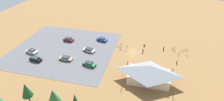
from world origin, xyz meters
TOP-DOWN VIEW (x-y plane):
  - ground at (0.00, 0.00)m, footprint 160.00×160.00m
  - parking_lot_asphalt at (25.53, 3.62)m, footprint 37.29×34.07m
  - bike_pavilion at (-6.47, 14.49)m, footprint 13.96×8.57m
  - trash_bin at (-3.71, -5.33)m, footprint 0.60×0.60m
  - lot_sign at (4.59, -1.78)m, footprint 0.56×0.08m
  - pine_midwest at (14.07, 30.30)m, footprint 3.03×3.03m
  - pine_center at (21.29, 30.15)m, footprint 2.55×2.55m
  - bicycle_black_front_row at (-19.05, -5.76)m, footprint 1.74×0.49m
  - bicycle_teal_edge_north at (-17.43, -4.41)m, footprint 1.66×0.58m
  - bicycle_purple_back_row at (-16.00, -1.86)m, footprint 0.77×1.53m
  - bicycle_red_yard_left at (-14.64, -4.07)m, footprint 1.17×1.39m
  - bicycle_green_yard_front at (4.82, -1.04)m, footprint 0.53×1.78m
  - bicycle_yellow_yard_center at (-18.83, -1.94)m, footprint 0.64×1.68m
  - bicycle_blue_mid_cluster at (2.64, -3.01)m, footprint 0.48×1.64m
  - bicycle_silver_lone_west at (5.81, -2.42)m, footprint 1.69×0.48m
  - bicycle_orange_near_sign at (2.77, 0.10)m, footprint 1.78×0.58m
  - bicycle_white_near_porch at (-14.48, -5.86)m, footprint 1.17×1.41m
  - car_maroon_front_row at (26.56, -2.21)m, footprint 4.44×2.34m
  - car_white_second_row at (35.47, 9.23)m, footprint 4.63×2.79m
  - car_silver_end_stall at (15.73, 3.35)m, footprint 4.77×2.79m
  - car_tan_inner_stall at (21.49, 10.38)m, footprint 4.68×2.00m
  - car_black_mid_lot at (31.24, 13.26)m, footprint 4.59×2.41m
  - car_blue_far_end at (13.41, -5.53)m, footprint 4.61×2.83m
  - car_green_near_entry at (12.63, 11.54)m, footprint 4.65×2.61m
  - visitor_crossing_yard at (-3.60, -0.58)m, footprint 0.36×0.39m
  - visitor_near_lot at (-10.91, -4.15)m, footprint 0.40×0.39m
  - visitor_by_pavilion at (-15.16, 3.39)m, footprint 0.36×0.36m

SIDE VIEW (x-z plane):
  - ground at x=0.00m, z-range 0.00..0.00m
  - parking_lot_asphalt at x=25.53m, z-range 0.00..0.05m
  - bicycle_blue_mid_cluster at x=2.64m, z-range -0.04..0.74m
  - bicycle_silver_lone_west at x=5.81m, z-range -0.04..0.74m
  - bicycle_yellow_yard_center at x=-18.83m, z-range -0.03..0.74m
  - bicycle_purple_back_row at x=-16.00m, z-range -0.06..0.79m
  - bicycle_white_near_porch at x=-14.48m, z-range -0.04..0.80m
  - bicycle_red_yard_left at x=-14.64m, z-range -0.04..0.81m
  - bicycle_orange_near_sign at x=2.77m, z-range -0.06..0.83m
  - bicycle_green_yard_front at x=4.82m, z-range -0.05..0.84m
  - bicycle_teal_edge_north at x=-17.43m, z-range -0.07..0.85m
  - bicycle_black_front_row at x=-19.05m, z-range -0.02..0.82m
  - trash_bin at x=-3.71m, z-range 0.00..0.90m
  - car_tan_inner_stall at x=21.49m, z-range 0.05..1.38m
  - car_silver_end_stall at x=15.73m, z-range 0.04..1.41m
  - car_green_near_entry at x=12.63m, z-range 0.05..1.45m
  - car_black_mid_lot at x=31.24m, z-range 0.04..1.46m
  - car_white_second_row at x=35.47m, z-range 0.04..1.48m
  - car_blue_far_end at x=13.41m, z-range 0.04..1.49m
  - car_maroon_front_row at x=26.56m, z-range 0.04..1.54m
  - visitor_crossing_yard at x=-3.60m, z-range 0.04..1.65m
  - visitor_near_lot at x=-10.91m, z-range 0.04..1.70m
  - visitor_by_pavilion at x=-15.16m, z-range 0.04..1.70m
  - lot_sign at x=4.59m, z-range 0.31..2.51m
  - bike_pavilion at x=-6.47m, z-range 0.35..5.91m
  - pine_midwest at x=14.07m, z-range 1.38..7.97m
  - pine_center at x=21.29m, z-range 1.44..8.12m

